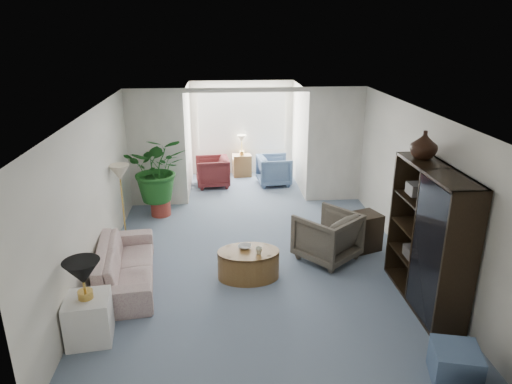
{
  "coord_description": "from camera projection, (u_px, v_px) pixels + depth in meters",
  "views": [
    {
      "loc": [
        -0.57,
        -6.61,
        3.69
      ],
      "look_at": [
        0.0,
        0.6,
        1.1
      ],
      "focal_mm": 32.73,
      "sensor_mm": 36.0,
      "label": 1
    }
  ],
  "objects": [
    {
      "name": "floor",
      "position": [
        259.0,
        269.0,
        7.49
      ],
      "size": [
        6.0,
        6.0,
        0.0
      ],
      "primitive_type": "plane",
      "color": "gray",
      "rests_on": "ground"
    },
    {
      "name": "sunroom_floor",
      "position": [
        245.0,
        186.0,
        11.33
      ],
      "size": [
        2.6,
        2.6,
        0.0
      ],
      "primitive_type": "plane",
      "color": "gray",
      "rests_on": "ground"
    },
    {
      "name": "back_pier_left",
      "position": [
        156.0,
        149.0,
        9.74
      ],
      "size": [
        1.2,
        0.12,
        2.5
      ],
      "primitive_type": "cube",
      "color": "white",
      "rests_on": "ground"
    },
    {
      "name": "back_pier_right",
      "position": [
        335.0,
        146.0,
        10.02
      ],
      "size": [
        1.2,
        0.12,
        2.5
      ],
      "primitive_type": "cube",
      "color": "white",
      "rests_on": "ground"
    },
    {
      "name": "back_header",
      "position": [
        247.0,
        90.0,
        9.48
      ],
      "size": [
        2.6,
        0.12,
        0.1
      ],
      "primitive_type": "cube",
      "color": "white",
      "rests_on": "back_pier_left"
    },
    {
      "name": "window_pane",
      "position": [
        242.0,
        121.0,
        11.88
      ],
      "size": [
        2.2,
        0.02,
        1.5
      ],
      "primitive_type": "cube",
      "color": "white"
    },
    {
      "name": "window_blinds",
      "position": [
        242.0,
        121.0,
        11.85
      ],
      "size": [
        2.2,
        0.02,
        1.5
      ],
      "primitive_type": "cube",
      "color": "white"
    },
    {
      "name": "framed_picture",
      "position": [
        423.0,
        166.0,
        7.0
      ],
      "size": [
        0.04,
        0.5,
        0.4
      ],
      "primitive_type": "cube",
      "color": "#AFA08C"
    },
    {
      "name": "sofa",
      "position": [
        126.0,
        265.0,
        7.01
      ],
      "size": [
        1.05,
        2.12,
        0.59
      ],
      "primitive_type": "imported",
      "rotation": [
        0.0,
        0.0,
        1.7
      ],
      "color": "beige",
      "rests_on": "ground"
    },
    {
      "name": "end_table",
      "position": [
        89.0,
        319.0,
        5.73
      ],
      "size": [
        0.59,
        0.59,
        0.58
      ],
      "primitive_type": "cube",
      "rotation": [
        0.0,
        0.0,
        0.13
      ],
      "color": "white",
      "rests_on": "ground"
    },
    {
      "name": "table_lamp",
      "position": [
        82.0,
        272.0,
        5.51
      ],
      "size": [
        0.44,
        0.44,
        0.3
      ],
      "primitive_type": "cone",
      "color": "black",
      "rests_on": "end_table"
    },
    {
      "name": "floor_lamp",
      "position": [
        120.0,
        173.0,
        8.18
      ],
      "size": [
        0.36,
        0.36,
        0.28
      ],
      "primitive_type": "cone",
      "color": "beige",
      "rests_on": "ground"
    },
    {
      "name": "coffee_table",
      "position": [
        248.0,
        264.0,
        7.17
      ],
      "size": [
        1.18,
        1.18,
        0.45
      ],
      "primitive_type": "cylinder",
      "rotation": [
        0.0,
        0.0,
        -0.29
      ],
      "color": "brown",
      "rests_on": "ground"
    },
    {
      "name": "coffee_bowl",
      "position": [
        245.0,
        247.0,
        7.18
      ],
      "size": [
        0.25,
        0.25,
        0.05
      ],
      "primitive_type": "imported",
      "rotation": [
        0.0,
        0.0,
        -0.29
      ],
      "color": "beige",
      "rests_on": "coffee_table"
    },
    {
      "name": "coffee_cup",
      "position": [
        259.0,
        251.0,
        7.0
      ],
      "size": [
        0.13,
        0.13,
        0.1
      ],
      "primitive_type": "imported",
      "rotation": [
        0.0,
        0.0,
        -0.29
      ],
      "color": "silver",
      "rests_on": "coffee_table"
    },
    {
      "name": "wingback_chair",
      "position": [
        327.0,
        236.0,
        7.69
      ],
      "size": [
        1.24,
        1.25,
        0.81
      ],
      "primitive_type": "imported",
      "rotation": [
        0.0,
        0.0,
        3.84
      ],
      "color": "#5F594B",
      "rests_on": "ground"
    },
    {
      "name": "side_table_dark",
      "position": [
        363.0,
        232.0,
        8.05
      ],
      "size": [
        0.66,
        0.6,
        0.65
      ],
      "primitive_type": "cube",
      "rotation": [
        0.0,
        0.0,
        0.35
      ],
      "color": "black",
      "rests_on": "ground"
    },
    {
      "name": "entertainment_cabinet",
      "position": [
        429.0,
        237.0,
        6.33
      ],
      "size": [
        0.47,
        1.75,
        1.95
      ],
      "primitive_type": "cube",
      "color": "black",
      "rests_on": "ground"
    },
    {
      "name": "cabinet_urn",
      "position": [
        424.0,
        145.0,
        6.41
      ],
      "size": [
        0.37,
        0.37,
        0.39
      ],
      "primitive_type": "imported",
      "color": "black",
      "rests_on": "entertainment_cabinet"
    },
    {
      "name": "ottoman",
      "position": [
        455.0,
        364.0,
        5.1
      ],
      "size": [
        0.59,
        0.59,
        0.39
      ],
      "primitive_type": "cube",
      "rotation": [
        0.0,
        0.0,
        -0.24
      ],
      "color": "slate",
      "rests_on": "ground"
    },
    {
      "name": "plant_pot",
      "position": [
        161.0,
        208.0,
        9.57
      ],
      "size": [
        0.4,
        0.4,
        0.32
      ],
      "primitive_type": "cylinder",
      "color": "#9D382D",
      "rests_on": "ground"
    },
    {
      "name": "house_plant",
      "position": [
        158.0,
        169.0,
        9.29
      ],
      "size": [
        1.22,
        1.05,
        1.35
      ],
      "primitive_type": "imported",
      "color": "#1F5B1F",
      "rests_on": "plant_pot"
    },
    {
      "name": "sunroom_chair_blue",
      "position": [
        274.0,
        170.0,
        11.36
      ],
      "size": [
        0.85,
        0.83,
        0.71
      ],
      "primitive_type": "imported",
      "rotation": [
        0.0,
        0.0,
        1.66
      ],
      "color": "slate",
      "rests_on": "ground"
    },
    {
      "name": "sunroom_chair_maroon",
      "position": [
        212.0,
        172.0,
        11.25
      ],
      "size": [
        0.85,
        0.83,
        0.71
      ],
      "primitive_type": "imported",
      "rotation": [
        0.0,
        0.0,
        -1.48
      ],
      "color": "maroon",
      "rests_on": "ground"
    },
    {
      "name": "sunroom_table",
      "position": [
        242.0,
        165.0,
        12.03
      ],
      "size": [
        0.49,
        0.4,
        0.56
      ],
      "primitive_type": "cube",
      "rotation": [
        0.0,
        0.0,
        0.09
      ],
      "color": "brown",
      "rests_on": "ground"
    },
    {
      "name": "shelf_clutter",
      "position": [
        428.0,
        222.0,
        6.25
      ],
      "size": [
        0.3,
        0.99,
        1.06
      ],
      "color": "#3D3937",
      "rests_on": "entertainment_cabinet"
    }
  ]
}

